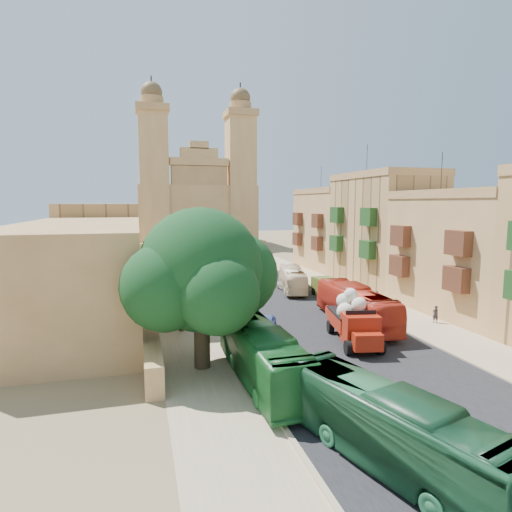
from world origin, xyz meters
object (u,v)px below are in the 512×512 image
bus_red_east (355,306)px  bus_green_south (388,427)px  car_white_b (250,267)px  red_truck (354,320)px  car_blue_b (195,252)px  car_white_a (232,282)px  pedestrian_c (377,299)px  street_tree_b (170,264)px  car_dkblue (193,265)px  ficus_tree (202,274)px  pedestrian_a (435,314)px  bus_cream_east (292,279)px  car_blue_a (267,323)px  church (196,206)px  bus_green_north (262,355)px  street_tree_a (181,286)px  olive_pickup (329,289)px  street_tree_d (159,248)px  street_tree_c (163,256)px  car_cream (289,285)px

bus_red_east → bus_green_south: bearing=69.2°
bus_green_south → car_white_b: bus_green_south is taller
red_truck → car_blue_b: size_ratio=1.58×
car_white_a → pedestrian_c: (11.44, -13.64, 0.13)m
street_tree_b → car_dkblue: street_tree_b is taller
ficus_tree → pedestrian_a: size_ratio=6.65×
car_white_b → pedestrian_a: 32.46m
bus_green_south → bus_cream_east: bearing=59.9°
red_truck → car_blue_a: 7.09m
car_white_b → pedestrian_c: 26.18m
church → car_white_a: size_ratio=8.58×
red_truck → car_white_b: bearing=88.0°
ficus_tree → bus_green_north: size_ratio=0.88×
bus_green_north → ficus_tree: bearing=133.3°
street_tree_a → olive_pickup: bearing=25.9°
street_tree_a → car_white_b: street_tree_a is taller
bus_cream_east → car_white_a: 7.43m
bus_green_south → bus_cream_east: size_ratio=1.13×
bus_green_north → pedestrian_a: size_ratio=7.57×
street_tree_b → bus_green_north: street_tree_b is taller
street_tree_d → car_white_b: street_tree_d is taller
bus_green_south → car_dkblue: (-1.00, 52.72, -0.99)m
bus_green_north → pedestrian_c: size_ratio=6.80×
street_tree_c → car_cream: bearing=-39.1°
street_tree_b → bus_green_south: 32.37m
bus_green_north → bus_red_east: bearing=39.2°
bus_green_south → pedestrian_c: bearing=43.5°
street_tree_c → car_white_a: size_ratio=1.10×
pedestrian_c → ficus_tree: bearing=-47.6°
bus_red_east → pedestrian_c: size_ratio=6.97×
bus_red_east → pedestrian_a: bearing=172.9°
red_truck → bus_cream_east: 19.01m
church → red_truck: (1.78, -72.90, -7.82)m
street_tree_b → pedestrian_c: 21.40m
ficus_tree → bus_cream_east: (13.41, 20.59, -4.49)m
car_dkblue → car_white_a: bearing=-82.2°
street_tree_a → car_cream: street_tree_a is taller
bus_red_east → pedestrian_a: bus_red_east is taller
car_white_b → street_tree_a: bearing=50.6°
church → bus_green_north: size_ratio=3.23×
ficus_tree → car_blue_b: 56.50m
street_tree_a → street_tree_c: 24.01m
car_cream → red_truck: bearing=80.9°
car_blue_a → car_white_b: 30.27m
street_tree_b → car_blue_a: street_tree_b is taller
church → street_tree_c: (-10.00, -42.61, -6.42)m
car_cream → pedestrian_c: bearing=113.9°
car_white_b → car_blue_b: car_blue_b is taller
street_tree_d → car_blue_a: street_tree_d is taller
bus_green_south → pedestrian_a: size_ratio=7.35×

